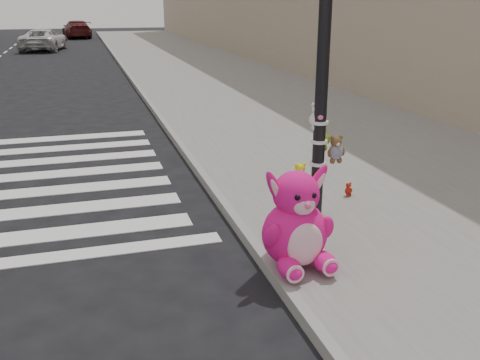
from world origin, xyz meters
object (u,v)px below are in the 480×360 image
object	(u,v)px
signal_pole	(322,90)
red_teddy	(348,189)
pink_bunny	(296,226)
car_white_near	(44,40)

from	to	relation	value
signal_pole	red_teddy	size ratio (longest dim) A/B	19.32
pink_bunny	red_teddy	xyz separation A→B (m)	(1.60, 1.84, -0.37)
signal_pole	red_teddy	xyz separation A→B (m)	(0.79, 0.59, -1.60)
red_teddy	car_white_near	size ratio (longest dim) A/B	0.04
signal_pole	car_white_near	world-z (taller)	signal_pole
signal_pole	car_white_near	distance (m)	30.10
signal_pole	pink_bunny	xyz separation A→B (m)	(-0.81, -1.25, -1.24)
red_teddy	pink_bunny	bearing A→B (deg)	-148.53
signal_pole	pink_bunny	world-z (taller)	signal_pole
car_white_near	pink_bunny	bearing A→B (deg)	107.34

